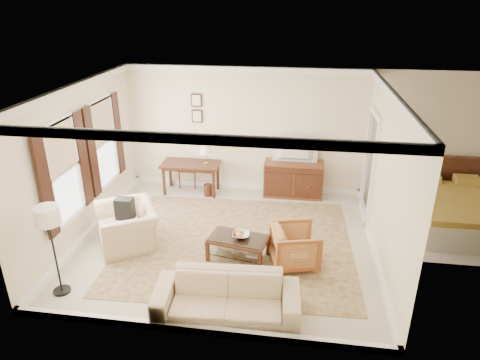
% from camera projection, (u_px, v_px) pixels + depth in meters
% --- Properties ---
extents(room_shell, '(5.51, 5.01, 2.91)m').
position_uv_depth(room_shell, '(226.00, 114.00, 7.20)').
color(room_shell, beige).
rests_on(room_shell, ground).
extents(annex_bedroom, '(3.00, 2.70, 2.90)m').
position_uv_depth(annex_bedroom, '(459.00, 213.00, 8.50)').
color(annex_bedroom, beige).
rests_on(annex_bedroom, ground).
extents(window_front, '(0.12, 1.56, 1.80)m').
position_uv_depth(window_front, '(63.00, 172.00, 7.28)').
color(window_front, '#CCB284').
rests_on(window_front, room_shell).
extents(window_rear, '(0.12, 1.56, 1.80)m').
position_uv_depth(window_rear, '(104.00, 142.00, 8.74)').
color(window_rear, '#CCB284').
rests_on(window_rear, room_shell).
extents(doorway, '(0.10, 1.12, 2.25)m').
position_uv_depth(doorway, '(369.00, 167.00, 8.76)').
color(doorway, white).
rests_on(doorway, room_shell).
extents(rug, '(4.45, 3.86, 0.01)m').
position_uv_depth(rug, '(235.00, 243.00, 8.09)').
color(rug, brown).
rests_on(rug, room_shell).
extents(writing_desk, '(1.34, 0.67, 0.73)m').
position_uv_depth(writing_desk, '(191.00, 168.00, 9.97)').
color(writing_desk, '#482114').
rests_on(writing_desk, room_shell).
extents(desk_chair, '(0.46, 0.46, 1.05)m').
position_uv_depth(desk_chair, '(189.00, 166.00, 10.34)').
color(desk_chair, brown).
rests_on(desk_chair, room_shell).
extents(desk_lamp, '(0.32, 0.32, 0.50)m').
position_uv_depth(desk_lamp, '(206.00, 154.00, 9.78)').
color(desk_lamp, silver).
rests_on(desk_lamp, writing_desk).
extents(framed_prints, '(0.25, 0.04, 0.68)m').
position_uv_depth(framed_prints, '(197.00, 108.00, 9.80)').
color(framed_prints, '#482114').
rests_on(framed_prints, room_shell).
extents(sideboard, '(1.34, 0.52, 0.82)m').
position_uv_depth(sideboard, '(293.00, 179.00, 9.87)').
color(sideboard, brown).
rests_on(sideboard, room_shell).
extents(tv, '(0.98, 0.56, 0.13)m').
position_uv_depth(tv, '(295.00, 142.00, 9.49)').
color(tv, black).
rests_on(tv, sideboard).
extents(coffee_table, '(1.11, 0.77, 0.43)m').
position_uv_depth(coffee_table, '(238.00, 242.00, 7.51)').
color(coffee_table, '#482114').
rests_on(coffee_table, room_shell).
extents(fruit_bowl, '(0.42, 0.42, 0.10)m').
position_uv_depth(fruit_bowl, '(241.00, 234.00, 7.46)').
color(fruit_bowl, silver).
rests_on(fruit_bowl, coffee_table).
extents(book_a, '(0.28, 0.13, 0.38)m').
position_uv_depth(book_a, '(231.00, 248.00, 7.64)').
color(book_a, brown).
rests_on(book_a, coffee_table).
extents(book_b, '(0.28, 0.07, 0.38)m').
position_uv_depth(book_b, '(248.00, 252.00, 7.52)').
color(book_b, brown).
rests_on(book_b, coffee_table).
extents(striped_armchair, '(0.88, 0.92, 0.79)m').
position_uv_depth(striped_armchair, '(295.00, 244.00, 7.32)').
color(striped_armchair, brown).
rests_on(striped_armchair, room_shell).
extents(club_armchair, '(1.24, 1.38, 1.01)m').
position_uv_depth(club_armchair, '(127.00, 220.00, 7.88)').
color(club_armchair, '#CFB98C').
rests_on(club_armchair, room_shell).
extents(backpack, '(0.37, 0.39, 0.40)m').
position_uv_depth(backpack, '(125.00, 207.00, 7.81)').
color(backpack, black).
rests_on(backpack, club_armchair).
extents(sofa, '(2.13, 0.74, 0.82)m').
position_uv_depth(sofa, '(227.00, 291.00, 6.14)').
color(sofa, '#CFB98C').
rests_on(sofa, room_shell).
extents(floor_lamp, '(0.37, 0.37, 1.50)m').
position_uv_depth(floor_lamp, '(48.00, 222.00, 6.28)').
color(floor_lamp, black).
rests_on(floor_lamp, room_shell).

